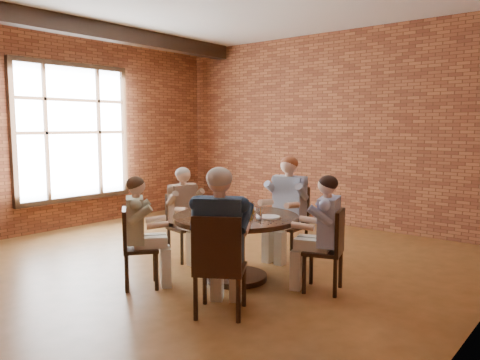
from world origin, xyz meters
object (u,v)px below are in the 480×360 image
Objects in this scene: diner_a at (323,234)px; chair_d at (134,244)px; dining_table at (236,235)px; diner_b at (287,208)px; chair_e at (219,262)px; diner_c at (185,214)px; chair_b at (290,219)px; chair_a at (330,247)px; chair_c at (182,223)px; diner_d at (140,232)px; smartphone at (241,223)px; diner_e at (220,241)px.

chair_d is (-1.65, -1.21, -0.14)m from diner_a.
diner_a reaches higher than dining_table.
diner_a is at bearing -41.14° from diner_b.
diner_c is at bearing -66.31° from chair_e.
chair_b reaches higher than chair_d.
chair_a is 1.02× the size of chair_c.
chair_c is (-1.06, -0.91, -0.20)m from diner_b.
chair_c is 0.72× the size of diner_d.
diner_a is 1.35m from chair_b.
chair_e is (1.59, -1.11, -0.09)m from diner_c.
diner_d reaches higher than chair_b.
chair_d is at bearing -142.78° from smartphone.
chair_c is at bearing -141.53° from diner_b.
diner_b is 2.13m from chair_e.
chair_c reaches higher than chair_d.
chair_c is 1.93m from diner_e.
diner_e is (-0.05, 0.08, 0.17)m from chair_e.
diner_b is (-0.04, 1.11, 0.15)m from dining_table.
chair_d is 0.90× the size of chair_e.
chair_d is (0.41, -1.11, -0.00)m from chair_c.
chair_c is (-1.05, -1.00, -0.03)m from chair_b.
chair_d is (-0.64, -2.11, -0.04)m from chair_b.
diner_c reaches higher than chair_b.
chair_c reaches higher than smartphone.
diner_d is 1.26× the size of chair_e.
chair_e is at bearing -38.22° from chair_a.
diner_c is 1.45m from smartphone.
chair_d is at bearing -71.45° from diner_a.
diner_b is at bearing -105.49° from diner_e.
smartphone is at bearing -99.07° from chair_c.
diner_d is at bearing -90.00° from chair_d.
diner_c is 9.71× the size of smartphone.
chair_a is 0.65× the size of diner_b.
diner_d is at bearing -72.02° from diner_a.
diner_b reaches higher than chair_b.
chair_e is (1.21, -0.07, -0.09)m from diner_d.
diner_a is at bearing -76.59° from chair_c.
diner_b is at bearing 92.20° from dining_table.
diner_d is (-1.60, -1.16, -0.01)m from diner_a.
diner_d is (0.45, -1.05, 0.13)m from chair_c.
chair_e is at bearing -62.58° from smartphone.
diner_c is at bearing -139.21° from diner_b.
diner_e reaches higher than diner_a.
diner_a is at bearing -106.29° from chair_d.
chair_b is 2.14m from diner_d.
diner_a reaches higher than chair_c.
diner_b is at bearing -70.43° from chair_d.
diner_e reaches higher than chair_e.
chair_d is (-1.72, -1.23, -0.01)m from chair_a.
diner_d is at bearing -149.26° from diner_c.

